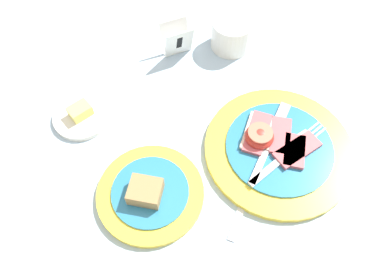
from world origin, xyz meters
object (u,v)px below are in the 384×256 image
at_px(sugar_cup, 232,33).
at_px(butter_dish, 82,115).
at_px(breakfast_plate, 278,147).
at_px(number_card, 177,40).
at_px(bread_plate, 150,193).
at_px(teaspoon_by_saucer, 226,254).

relative_size(sugar_cup, butter_dish, 0.79).
bearing_deg(breakfast_plate, butter_dish, 140.11).
bearing_deg(number_card, sugar_cup, -12.31).
relative_size(breakfast_plate, bread_plate, 1.48).
height_order(number_card, teaspoon_by_saucer, number_card).
bearing_deg(butter_dish, breakfast_plate, -39.89).
bearing_deg(sugar_cup, teaspoon_by_saucer, -122.73).
xyz_separation_m(sugar_cup, butter_dish, (-0.35, -0.03, -0.03)).
xyz_separation_m(breakfast_plate, number_card, (-0.05, 0.30, 0.03)).
height_order(butter_dish, teaspoon_by_saucer, butter_dish).
height_order(sugar_cup, number_card, number_card).
distance_m(breakfast_plate, butter_dish, 0.37).
bearing_deg(butter_dish, teaspoon_by_saucer, -73.20).
height_order(bread_plate, butter_dish, bread_plate).
bearing_deg(number_card, butter_dish, -159.21).
bearing_deg(bread_plate, number_card, 54.63).
distance_m(sugar_cup, number_card, 0.12).
bearing_deg(butter_dish, sugar_cup, 4.50).
bearing_deg(sugar_cup, number_card, 161.95).
bearing_deg(bread_plate, sugar_cup, 37.61).
distance_m(bread_plate, sugar_cup, 0.39).
xyz_separation_m(sugar_cup, teaspoon_by_saucer, (-0.25, -0.38, -0.03)).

